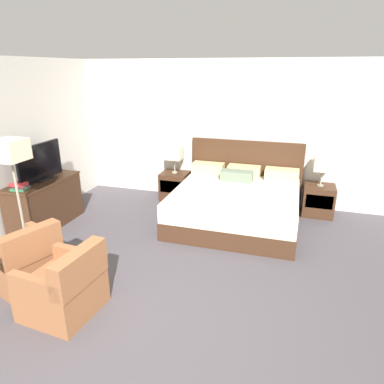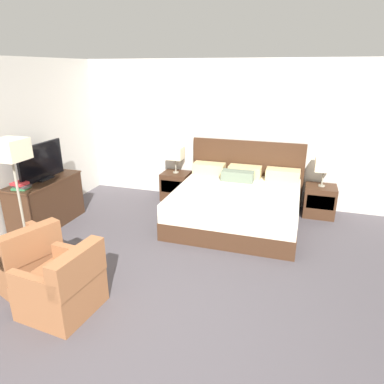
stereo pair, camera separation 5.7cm
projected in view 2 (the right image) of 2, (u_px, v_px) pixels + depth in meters
ground_plane at (128, 347)px, 3.14m from camera, size 11.97×11.97×0.00m
wall_back at (226, 133)px, 6.30m from camera, size 6.73×0.06×2.58m
wall_left at (5, 150)px, 5.01m from camera, size 0.06×5.79×2.58m
bed at (237, 203)px, 5.62m from camera, size 2.04×1.96×1.19m
nightstand_left at (176, 186)px, 6.61m from camera, size 0.51×0.45×0.53m
nightstand_right at (319, 201)px, 5.87m from camera, size 0.51×0.45×0.53m
table_lamp_left at (175, 153)px, 6.39m from camera, size 0.29×0.29×0.50m
table_lamp_right at (324, 164)px, 5.65m from camera, size 0.29×0.29×0.50m
dresser at (46, 202)px, 5.48m from camera, size 0.55×1.24×0.76m
tv at (41, 162)px, 5.28m from camera, size 0.18×0.93×0.57m
book_red_cover at (21, 188)px, 4.95m from camera, size 0.24×0.23×0.03m
book_blue_cover at (22, 186)px, 4.93m from camera, size 0.24×0.16×0.03m
book_small_top at (20, 183)px, 4.93m from camera, size 0.21×0.19×0.04m
armchair_by_window at (24, 260)px, 4.02m from camera, size 0.88×0.87×0.76m
armchair_companion at (63, 287)px, 3.52m from camera, size 0.75×0.74×0.76m
floor_lamp at (12, 158)px, 4.27m from camera, size 0.35×0.35×1.60m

